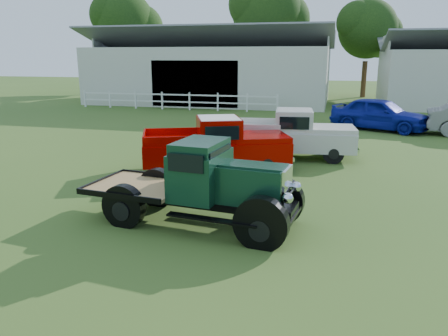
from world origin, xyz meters
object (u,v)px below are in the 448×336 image
(red_pickup, at_px, (216,144))
(misc_car_blue, at_px, (380,114))
(vintage_flatbed, at_px, (197,183))
(white_pickup, at_px, (291,134))

(red_pickup, xyz_separation_m, misc_car_blue, (5.82, 9.72, -0.07))
(red_pickup, relative_size, misc_car_blue, 1.01)
(vintage_flatbed, distance_m, white_pickup, 7.15)
(vintage_flatbed, distance_m, misc_car_blue, 15.12)
(white_pickup, bearing_deg, red_pickup, -136.68)
(misc_car_blue, bearing_deg, vintage_flatbed, -174.18)
(white_pickup, height_order, misc_car_blue, white_pickup)
(vintage_flatbed, relative_size, red_pickup, 0.99)
(misc_car_blue, bearing_deg, red_pickup, 174.27)
(vintage_flatbed, height_order, misc_car_blue, vintage_flatbed)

